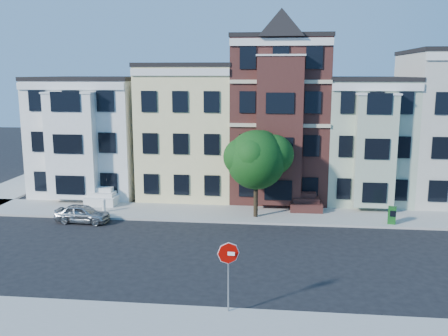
# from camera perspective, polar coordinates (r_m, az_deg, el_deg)

# --- Properties ---
(ground) EXTENTS (120.00, 120.00, 0.00)m
(ground) POSITION_cam_1_polar(r_m,az_deg,el_deg) (26.62, 6.07, -10.34)
(ground) COLOR black
(far_sidewalk) EXTENTS (60.00, 4.00, 0.15)m
(far_sidewalk) POSITION_cam_1_polar(r_m,az_deg,el_deg) (34.18, 6.15, -5.40)
(far_sidewalk) COLOR #9E9B93
(far_sidewalk) RESTS_ON ground
(house_white) EXTENTS (8.00, 9.00, 9.00)m
(house_white) POSITION_cam_1_polar(r_m,az_deg,el_deg) (42.39, -14.44, 3.57)
(house_white) COLOR white
(house_white) RESTS_ON ground
(house_yellow) EXTENTS (7.00, 9.00, 10.00)m
(house_yellow) POSITION_cam_1_polar(r_m,az_deg,el_deg) (40.21, -3.72, 4.24)
(house_yellow) COLOR #F3E39D
(house_yellow) RESTS_ON ground
(house_brown) EXTENTS (7.00, 9.00, 12.00)m
(house_brown) POSITION_cam_1_polar(r_m,az_deg,el_deg) (39.50, 6.36, 5.53)
(house_brown) COLOR #411E19
(house_brown) RESTS_ON ground
(house_green) EXTENTS (6.00, 9.00, 9.00)m
(house_green) POSITION_cam_1_polar(r_m,az_deg,el_deg) (40.20, 15.63, 3.14)
(house_green) COLOR #A5B599
(house_green) RESTS_ON ground
(street_tree) EXTENTS (7.85, 7.85, 7.16)m
(street_tree) POSITION_cam_1_polar(r_m,az_deg,el_deg) (32.71, 3.70, 0.48)
(street_tree) COLOR #145112
(street_tree) RESTS_ON far_sidewalk
(parked_car) EXTENTS (3.62, 1.63, 1.21)m
(parked_car) POSITION_cam_1_polar(r_m,az_deg,el_deg) (33.77, -15.87, -5.03)
(parked_car) COLOR #989C9F
(parked_car) RESTS_ON ground
(newspaper_box) EXTENTS (0.58, 0.54, 1.10)m
(newspaper_box) POSITION_cam_1_polar(r_m,az_deg,el_deg) (33.52, 18.64, -5.14)
(newspaper_box) COLOR #15551A
(newspaper_box) RESTS_ON far_sidewalk
(fire_hydrant) EXTENTS (0.34, 0.34, 0.74)m
(fire_hydrant) POSITION_cam_1_polar(r_m,az_deg,el_deg) (35.44, -13.56, -4.32)
(fire_hydrant) COLOR white
(fire_hydrant) RESTS_ON far_sidewalk
(stop_sign) EXTENTS (0.91, 0.19, 3.27)m
(stop_sign) POSITION_cam_1_polar(r_m,az_deg,el_deg) (20.19, 0.50, -11.88)
(stop_sign) COLOR #C10701
(stop_sign) RESTS_ON near_sidewalk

